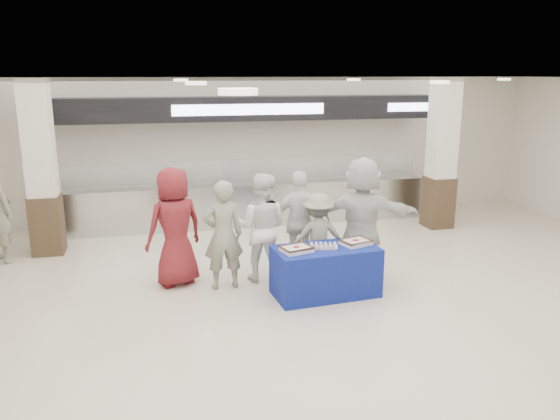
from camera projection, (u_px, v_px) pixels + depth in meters
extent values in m
plane|color=beige|center=(320.00, 329.00, 7.19)|extent=(14.00, 14.00, 0.00)
cube|color=silver|center=(248.00, 204.00, 12.18)|extent=(8.00, 0.80, 0.90)
cube|color=silver|center=(248.00, 183.00, 12.07)|extent=(8.00, 0.85, 0.04)
cube|color=white|center=(250.00, 171.00, 11.70)|extent=(7.60, 0.02, 0.50)
cube|color=black|center=(247.00, 108.00, 11.67)|extent=(8.40, 0.70, 0.50)
cube|color=white|center=(250.00, 109.00, 11.33)|extent=(3.20, 0.03, 0.22)
cube|color=white|center=(417.00, 107.00, 12.17)|extent=(1.40, 0.03, 0.18)
cube|color=#382719|center=(47.00, 224.00, 10.14)|extent=(0.55, 0.55, 1.10)
cube|color=silver|center=(38.00, 138.00, 9.75)|extent=(0.50, 0.50, 2.10)
cube|color=#382719|center=(438.00, 202.00, 11.91)|extent=(0.55, 0.55, 1.10)
cube|color=silver|center=(443.00, 128.00, 11.52)|extent=(0.50, 0.50, 2.10)
cube|color=navy|center=(325.00, 271.00, 8.23)|extent=(1.61, 0.91, 0.75)
cube|color=silver|center=(296.00, 249.00, 7.95)|extent=(0.49, 0.43, 0.07)
cube|color=#472514|center=(296.00, 246.00, 7.94)|extent=(0.49, 0.43, 0.02)
cylinder|color=#B4191B|center=(296.00, 247.00, 7.94)|extent=(0.12, 0.12, 0.01)
cube|color=silver|center=(356.00, 243.00, 8.28)|extent=(0.50, 0.44, 0.07)
cube|color=#472514|center=(356.00, 240.00, 8.27)|extent=(0.50, 0.44, 0.02)
cylinder|color=#B4191B|center=(356.00, 240.00, 8.27)|extent=(0.12, 0.12, 0.01)
cube|color=#AAAAAE|center=(324.00, 248.00, 8.12)|extent=(0.40, 0.33, 0.01)
imported|color=maroon|center=(175.00, 227.00, 8.53)|extent=(1.09, 0.91, 1.89)
imported|color=gray|center=(223.00, 235.00, 8.39)|extent=(0.66, 0.46, 1.72)
imported|color=white|center=(262.00, 227.00, 8.73)|extent=(1.05, 0.95, 1.76)
imported|color=white|center=(300.00, 222.00, 9.07)|extent=(1.04, 0.49, 1.74)
imported|color=gray|center=(318.00, 237.00, 8.77)|extent=(0.96, 0.59, 1.44)
imported|color=silver|center=(362.00, 217.00, 8.86)|extent=(1.95, 1.15, 2.01)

